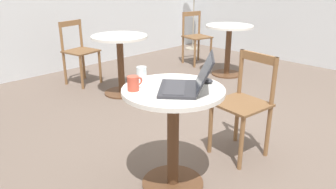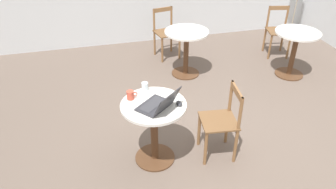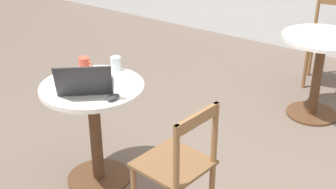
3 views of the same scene
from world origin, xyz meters
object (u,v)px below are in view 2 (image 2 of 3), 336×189
object	(u,v)px
laptop	(158,104)
drinking_glass	(145,87)
mouse	(179,103)
cafe_table_near	(154,121)
chair_far_back	(166,33)
mug	(131,95)
cafe_table_far	(186,44)
chair_mid_back	(278,31)
chair_near_right	(222,122)
cafe_table_mid	(295,45)

from	to	relation	value
laptop	drinking_glass	bearing A→B (deg)	100.18
laptop	mouse	size ratio (longest dim) A/B	4.81
cafe_table_near	chair_far_back	xyz separation A→B (m)	(0.77, 2.57, -0.09)
mouse	mug	world-z (taller)	mug
cafe_table_far	laptop	size ratio (longest dim) A/B	1.55
chair_far_back	cafe_table_far	bearing A→B (deg)	-78.91
laptop	drinking_glass	world-z (taller)	laptop
cafe_table_far	mouse	distance (m)	2.02
chair_mid_back	laptop	size ratio (longest dim) A/B	1.78
cafe_table_near	drinking_glass	size ratio (longest dim) A/B	7.70
drinking_glass	mug	bearing A→B (deg)	-144.17
cafe_table_far	chair_far_back	size ratio (longest dim) A/B	0.87
mouse	drinking_glass	bearing A→B (deg)	128.76
cafe_table_far	mug	distance (m)	2.03
chair_near_right	laptop	size ratio (longest dim) A/B	1.78
chair_mid_back	laptop	world-z (taller)	laptop
cafe_table_near	cafe_table_mid	xyz separation A→B (m)	(2.56, 1.37, 0.00)
chair_near_right	mouse	xyz separation A→B (m)	(-0.49, 0.01, 0.32)
chair_near_right	drinking_glass	bearing A→B (deg)	154.64
laptop	chair_mid_back	bearing A→B (deg)	39.74
mug	cafe_table_far	bearing A→B (deg)	56.05
cafe_table_far	chair_near_right	distance (m)	1.92
laptop	mug	bearing A→B (deg)	135.15
cafe_table_near	chair_mid_back	xyz separation A→B (m)	(2.72, 2.15, -0.09)
cafe_table_mid	mug	xyz separation A→B (m)	(-2.77, -1.22, 0.27)
drinking_glass	mouse	bearing A→B (deg)	-51.24
cafe_table_mid	drinking_glass	xyz separation A→B (m)	(-2.59, -1.09, 0.27)
cafe_table_mid	mug	distance (m)	3.04
mug	cafe_table_mid	bearing A→B (deg)	23.77
cafe_table_mid	mouse	size ratio (longest dim) A/B	7.47
chair_near_right	mouse	bearing A→B (deg)	178.59
chair_near_right	laptop	xyz separation A→B (m)	(-0.71, 0.00, 0.35)
chair_mid_back	mug	bearing A→B (deg)	-145.73
cafe_table_near	cafe_table_mid	world-z (taller)	same
cafe_table_near	mouse	size ratio (longest dim) A/B	7.47
cafe_table_near	cafe_table_mid	size ratio (longest dim) A/B	1.00
chair_near_right	mouse	distance (m)	0.59
chair_far_back	drinking_glass	world-z (taller)	chair_far_back
drinking_glass	chair_near_right	bearing A→B (deg)	-25.36
mug	chair_near_right	bearing A→B (deg)	-14.25
chair_far_back	mug	distance (m)	2.63
laptop	chair_near_right	bearing A→B (deg)	-0.16
chair_far_back	chair_mid_back	bearing A→B (deg)	-11.98
cafe_table_near	cafe_table_far	size ratio (longest dim) A/B	1.00
cafe_table_far	mug	world-z (taller)	mug
cafe_table_mid	chair_far_back	xyz separation A→B (m)	(-1.79, 1.19, -0.09)
cafe_table_near	laptop	size ratio (longest dim) A/B	1.55
mouse	mug	size ratio (longest dim) A/B	0.87
cafe_table_far	laptop	distance (m)	2.12
chair_mid_back	mug	distance (m)	3.56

